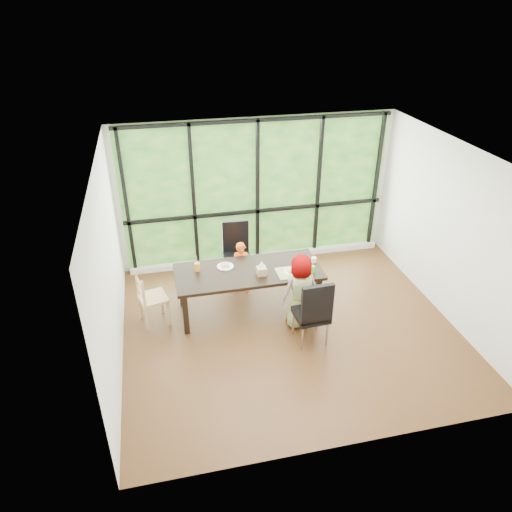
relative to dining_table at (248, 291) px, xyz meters
name	(u,v)px	position (x,y,z in m)	size (l,w,h in m)	color
ground	(289,327)	(0.52, -0.57, -0.38)	(5.00, 5.00, 0.00)	black
back_wall	(257,192)	(0.52, 1.68, 0.98)	(5.00, 5.00, 0.00)	silver
foliage_backdrop	(257,192)	(0.52, 1.66, 0.98)	(4.80, 0.02, 2.65)	#164F16
window_mullions	(258,193)	(0.52, 1.62, 0.98)	(4.80, 0.06, 2.65)	black
window_sill	(258,257)	(0.52, 1.58, -0.33)	(4.80, 0.12, 0.10)	silver
dining_table	(248,291)	(0.00, 0.00, 0.00)	(2.27, 0.95, 0.75)	black
chair_window_leather	(237,254)	(-0.01, 0.93, 0.17)	(0.46, 0.46, 1.08)	black
chair_interior_leather	(311,310)	(0.72, -0.94, 0.17)	(0.46, 0.46, 1.08)	black
chair_end_beech	(153,298)	(-1.49, 0.02, 0.08)	(0.42, 0.40, 0.90)	tan
child_toddler	(241,268)	(0.00, 0.57, 0.09)	(0.34, 0.22, 0.93)	#E35213
child_older	(299,292)	(0.67, -0.53, 0.23)	(0.59, 0.38, 1.21)	slate
placemat	(293,272)	(0.66, -0.21, 0.38)	(0.49, 0.36, 0.01)	tan
plate_far	(225,266)	(-0.33, 0.18, 0.38)	(0.26, 0.26, 0.02)	white
plate_near	(292,272)	(0.64, -0.20, 0.38)	(0.24, 0.24, 0.02)	white
orange_cup	(197,267)	(-0.77, 0.17, 0.44)	(0.09, 0.09, 0.13)	orange
green_cup	(313,269)	(0.95, -0.27, 0.43)	(0.07, 0.07, 0.11)	#48DD2A
white_mug	(314,260)	(1.07, 0.02, 0.42)	(0.08, 0.08, 0.08)	white
tissue_box	(262,271)	(0.17, -0.16, 0.44)	(0.14, 0.14, 0.12)	tan
crepe_rolls_far	(225,265)	(-0.33, 0.18, 0.41)	(0.15, 0.12, 0.04)	tan
crepe_rolls_near	(292,270)	(0.64, -0.20, 0.41)	(0.15, 0.12, 0.04)	tan
straw_white	(197,261)	(-0.77, 0.17, 0.55)	(0.01, 0.01, 0.20)	white
straw_pink	(313,264)	(0.95, -0.27, 0.53)	(0.01, 0.01, 0.20)	pink
tissue	(262,264)	(0.17, -0.16, 0.55)	(0.12, 0.12, 0.11)	white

